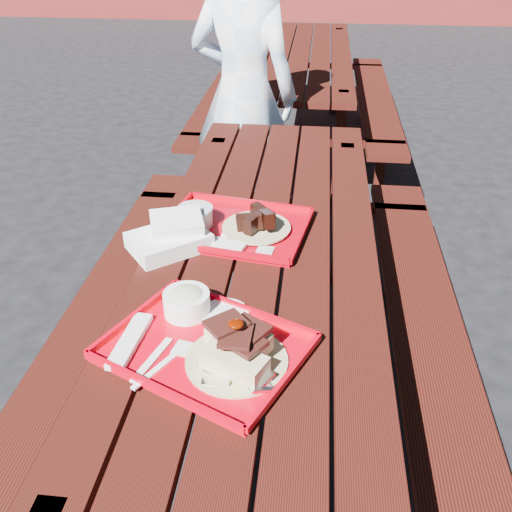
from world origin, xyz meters
name	(u,v)px	position (x,y,z in m)	size (l,w,h in m)	color
ground	(260,413)	(0.00, 0.00, 0.00)	(60.00, 60.00, 0.00)	black
picnic_table_near	(261,298)	(0.00, 0.00, 0.56)	(1.41, 2.40, 0.75)	#38110A
picnic_table_far	(299,79)	(0.00, 2.80, 0.56)	(1.41, 2.40, 0.75)	#38110A
near_tray	(210,336)	(-0.08, -0.48, 0.79)	(0.57, 0.52, 0.15)	red
far_tray	(233,225)	(-0.11, 0.11, 0.77)	(0.53, 0.44, 0.08)	#B70010
white_cloth	(171,236)	(-0.29, -0.01, 0.79)	(0.29, 0.28, 0.10)	white
person	(243,95)	(-0.25, 1.47, 0.82)	(0.60, 0.39, 1.63)	#B3D4F7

